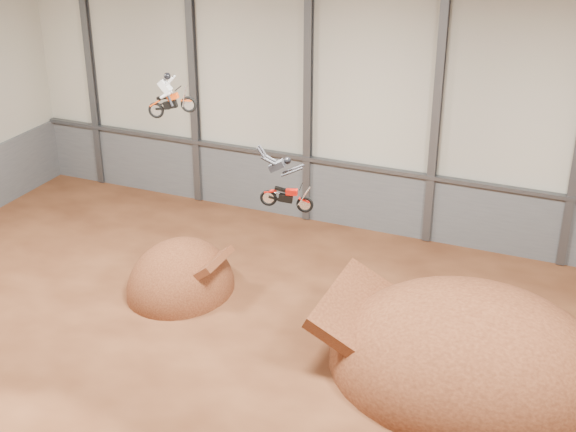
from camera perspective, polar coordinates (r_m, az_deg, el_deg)
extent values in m
plane|color=#452212|center=(31.01, -3.23, -12.01)|extent=(40.00, 40.00, 0.00)
cube|color=#B7B3A2|center=(40.46, 5.98, 8.13)|extent=(40.00, 0.10, 14.00)
plane|color=black|center=(25.22, -4.01, 14.33)|extent=(40.00, 40.00, 0.00)
cube|color=#56595E|center=(42.18, 5.62, 1.25)|extent=(39.80, 0.18, 3.50)
cube|color=#47494F|center=(41.36, 5.66, 3.46)|extent=(39.80, 0.35, 0.20)
cube|color=#47494F|center=(47.70, -13.85, 10.14)|extent=(0.40, 0.36, 13.90)
cube|color=#47494F|center=(44.13, -6.74, 9.51)|extent=(0.40, 0.36, 13.90)
cube|color=#47494F|center=(41.33, 1.44, 8.62)|extent=(0.40, 0.36, 13.90)
cube|color=#47494F|center=(39.48, 10.54, 7.41)|extent=(0.40, 0.36, 13.90)
ellipsoid|color=#431E10|center=(37.33, -7.60, -5.21)|extent=(4.76, 5.49, 4.76)
ellipsoid|color=#431E10|center=(32.55, 12.67, -10.65)|extent=(11.02, 9.75, 6.36)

